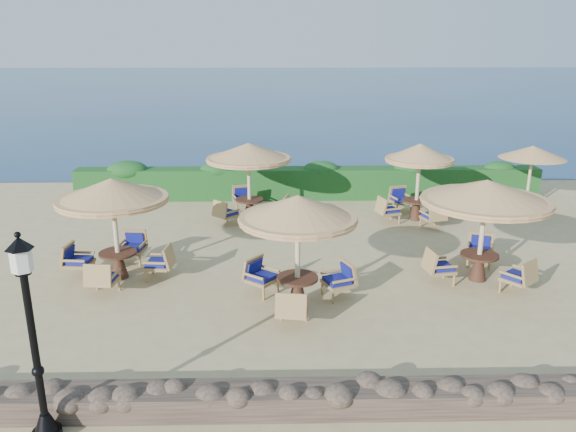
{
  "coord_description": "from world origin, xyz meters",
  "views": [
    {
      "loc": [
        -1.24,
        -14.14,
        5.85
      ],
      "look_at": [
        -0.93,
        0.6,
        1.3
      ],
      "focal_mm": 35.0,
      "sensor_mm": 36.0,
      "label": 1
    }
  ],
  "objects_px": {
    "extra_parasol": "(533,152)",
    "cafe_set_2": "(485,206)",
    "cafe_set_1": "(298,228)",
    "lamp_post": "(35,350)",
    "cafe_set_0": "(114,210)",
    "cafe_set_3": "(249,164)",
    "cafe_set_4": "(419,172)"
  },
  "relations": [
    {
      "from": "cafe_set_2",
      "to": "cafe_set_3",
      "type": "bearing_deg",
      "value": 138.45
    },
    {
      "from": "cafe_set_1",
      "to": "lamp_post",
      "type": "bearing_deg",
      "value": -131.47
    },
    {
      "from": "extra_parasol",
      "to": "cafe_set_3",
      "type": "distance_m",
      "value": 10.0
    },
    {
      "from": "cafe_set_4",
      "to": "cafe_set_0",
      "type": "bearing_deg",
      "value": -151.49
    },
    {
      "from": "cafe_set_3",
      "to": "cafe_set_1",
      "type": "bearing_deg",
      "value": -78.27
    },
    {
      "from": "lamp_post",
      "to": "cafe_set_3",
      "type": "height_order",
      "value": "lamp_post"
    },
    {
      "from": "lamp_post",
      "to": "cafe_set_4",
      "type": "xyz_separation_m",
      "value": [
        8.37,
        11.11,
        0.12
      ]
    },
    {
      "from": "cafe_set_0",
      "to": "cafe_set_2",
      "type": "bearing_deg",
      "value": -2.14
    },
    {
      "from": "cafe_set_1",
      "to": "cafe_set_4",
      "type": "height_order",
      "value": "same"
    },
    {
      "from": "cafe_set_1",
      "to": "cafe_set_3",
      "type": "xyz_separation_m",
      "value": [
        -1.41,
        6.77,
        0.05
      ]
    },
    {
      "from": "extra_parasol",
      "to": "cafe_set_1",
      "type": "height_order",
      "value": "cafe_set_1"
    },
    {
      "from": "cafe_set_4",
      "to": "cafe_set_1",
      "type": "bearing_deg",
      "value": -123.54
    },
    {
      "from": "cafe_set_0",
      "to": "cafe_set_4",
      "type": "relative_size",
      "value": 0.99
    },
    {
      "from": "cafe_set_1",
      "to": "cafe_set_3",
      "type": "height_order",
      "value": "same"
    },
    {
      "from": "cafe_set_1",
      "to": "cafe_set_2",
      "type": "relative_size",
      "value": 0.87
    },
    {
      "from": "cafe_set_0",
      "to": "cafe_set_4",
      "type": "bearing_deg",
      "value": 28.51
    },
    {
      "from": "cafe_set_2",
      "to": "cafe_set_3",
      "type": "relative_size",
      "value": 1.11
    },
    {
      "from": "cafe_set_0",
      "to": "cafe_set_3",
      "type": "xyz_separation_m",
      "value": [
        3.17,
        5.07,
        0.11
      ]
    },
    {
      "from": "cafe_set_0",
      "to": "cafe_set_2",
      "type": "height_order",
      "value": "same"
    },
    {
      "from": "lamp_post",
      "to": "cafe_set_1",
      "type": "relative_size",
      "value": 1.19
    },
    {
      "from": "cafe_set_4",
      "to": "cafe_set_2",
      "type": "bearing_deg",
      "value": -86.0
    },
    {
      "from": "extra_parasol",
      "to": "cafe_set_3",
      "type": "bearing_deg",
      "value": -176.18
    },
    {
      "from": "extra_parasol",
      "to": "cafe_set_1",
      "type": "relative_size",
      "value": 0.86
    },
    {
      "from": "cafe_set_1",
      "to": "cafe_set_3",
      "type": "bearing_deg",
      "value": 101.73
    },
    {
      "from": "cafe_set_3",
      "to": "extra_parasol",
      "type": "bearing_deg",
      "value": 3.82
    },
    {
      "from": "cafe_set_4",
      "to": "extra_parasol",
      "type": "bearing_deg",
      "value": 11.92
    },
    {
      "from": "lamp_post",
      "to": "cafe_set_2",
      "type": "distance_m",
      "value": 10.56
    },
    {
      "from": "extra_parasol",
      "to": "cafe_set_2",
      "type": "distance_m",
      "value": 7.21
    },
    {
      "from": "extra_parasol",
      "to": "cafe_set_0",
      "type": "height_order",
      "value": "cafe_set_0"
    },
    {
      "from": "extra_parasol",
      "to": "cafe_set_2",
      "type": "bearing_deg",
      "value": -122.45
    },
    {
      "from": "cafe_set_3",
      "to": "cafe_set_4",
      "type": "xyz_separation_m",
      "value": [
        5.75,
        -0.23,
        -0.26
      ]
    },
    {
      "from": "lamp_post",
      "to": "cafe_set_0",
      "type": "height_order",
      "value": "lamp_post"
    }
  ]
}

